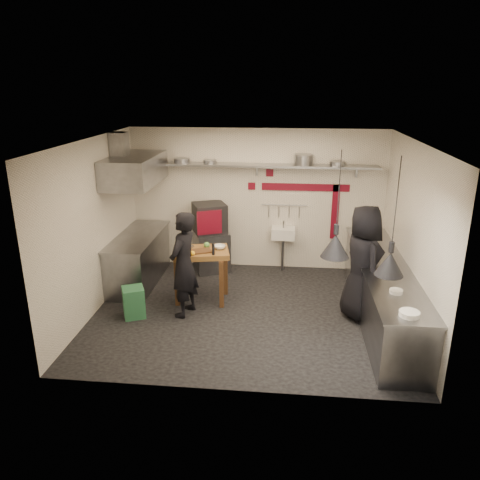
# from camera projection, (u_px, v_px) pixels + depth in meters

# --- Properties ---
(floor) EXTENTS (5.00, 5.00, 0.00)m
(floor) POSITION_uv_depth(u_px,v_px,m) (247.00, 312.00, 7.77)
(floor) COLOR black
(floor) RESTS_ON ground
(ceiling) EXTENTS (5.00, 5.00, 0.00)m
(ceiling) POSITION_uv_depth(u_px,v_px,m) (248.00, 141.00, 6.87)
(ceiling) COLOR beige
(ceiling) RESTS_ON floor
(wall_back) EXTENTS (5.00, 0.04, 2.80)m
(wall_back) POSITION_uv_depth(u_px,v_px,m) (257.00, 200.00, 9.30)
(wall_back) COLOR silver
(wall_back) RESTS_ON floor
(wall_front) EXTENTS (5.00, 0.04, 2.80)m
(wall_front) POSITION_uv_depth(u_px,v_px,m) (231.00, 287.00, 5.34)
(wall_front) COLOR silver
(wall_front) RESTS_ON floor
(wall_left) EXTENTS (0.04, 4.20, 2.80)m
(wall_left) POSITION_uv_depth(u_px,v_px,m) (94.00, 227.00, 7.56)
(wall_left) COLOR silver
(wall_left) RESTS_ON floor
(wall_right) EXTENTS (0.04, 4.20, 2.80)m
(wall_right) POSITION_uv_depth(u_px,v_px,m) (412.00, 237.00, 7.08)
(wall_right) COLOR silver
(wall_right) RESTS_ON floor
(red_band_horiz) EXTENTS (1.70, 0.02, 0.14)m
(red_band_horiz) POSITION_uv_depth(u_px,v_px,m) (305.00, 187.00, 9.10)
(red_band_horiz) COLOR maroon
(red_band_horiz) RESTS_ON wall_back
(red_band_vert) EXTENTS (0.14, 0.02, 1.10)m
(red_band_vert) POSITION_uv_depth(u_px,v_px,m) (335.00, 212.00, 9.19)
(red_band_vert) COLOR maroon
(red_band_vert) RESTS_ON wall_back
(red_tile_a) EXTENTS (0.14, 0.02, 0.14)m
(red_tile_a) POSITION_uv_depth(u_px,v_px,m) (270.00, 173.00, 9.08)
(red_tile_a) COLOR maroon
(red_tile_a) RESTS_ON wall_back
(red_tile_b) EXTENTS (0.14, 0.02, 0.14)m
(red_tile_b) POSITION_uv_depth(u_px,v_px,m) (252.00, 186.00, 9.20)
(red_tile_b) COLOR maroon
(red_tile_b) RESTS_ON wall_back
(back_shelf) EXTENTS (4.60, 0.34, 0.04)m
(back_shelf) POSITION_uv_depth(u_px,v_px,m) (256.00, 165.00, 8.90)
(back_shelf) COLOR slate
(back_shelf) RESTS_ON wall_back
(shelf_bracket_left) EXTENTS (0.04, 0.06, 0.24)m
(shelf_bracket_left) POSITION_uv_depth(u_px,v_px,m) (161.00, 167.00, 9.26)
(shelf_bracket_left) COLOR slate
(shelf_bracket_left) RESTS_ON wall_back
(shelf_bracket_mid) EXTENTS (0.04, 0.06, 0.24)m
(shelf_bracket_mid) POSITION_uv_depth(u_px,v_px,m) (257.00, 169.00, 9.07)
(shelf_bracket_mid) COLOR slate
(shelf_bracket_mid) RESTS_ON wall_back
(shelf_bracket_right) EXTENTS (0.04, 0.06, 0.24)m
(shelf_bracket_right) POSITION_uv_depth(u_px,v_px,m) (356.00, 171.00, 8.89)
(shelf_bracket_right) COLOR slate
(shelf_bracket_right) RESTS_ON wall_back
(pan_far_left) EXTENTS (0.39, 0.39, 0.09)m
(pan_far_left) POSITION_uv_depth(u_px,v_px,m) (182.00, 161.00, 9.02)
(pan_far_left) COLOR slate
(pan_far_left) RESTS_ON back_shelf
(pan_mid_left) EXTENTS (0.32, 0.32, 0.07)m
(pan_mid_left) POSITION_uv_depth(u_px,v_px,m) (210.00, 162.00, 8.97)
(pan_mid_left) COLOR slate
(pan_mid_left) RESTS_ON back_shelf
(stock_pot) EXTENTS (0.42, 0.42, 0.20)m
(stock_pot) POSITION_uv_depth(u_px,v_px,m) (304.00, 160.00, 8.78)
(stock_pot) COLOR slate
(stock_pot) RESTS_ON back_shelf
(pan_right) EXTENTS (0.36, 0.36, 0.08)m
(pan_right) POSITION_uv_depth(u_px,v_px,m) (337.00, 164.00, 8.73)
(pan_right) COLOR slate
(pan_right) RESTS_ON back_shelf
(oven_stand) EXTENTS (0.82, 0.79, 0.80)m
(oven_stand) POSITION_uv_depth(u_px,v_px,m) (212.00, 251.00, 9.37)
(oven_stand) COLOR slate
(oven_stand) RESTS_ON floor
(combi_oven) EXTENTS (0.77, 0.75, 0.58)m
(combi_oven) POSITION_uv_depth(u_px,v_px,m) (210.00, 218.00, 9.18)
(combi_oven) COLOR black
(combi_oven) RESTS_ON oven_stand
(oven_door) EXTENTS (0.45, 0.22, 0.46)m
(oven_door) POSITION_uv_depth(u_px,v_px,m) (209.00, 222.00, 8.89)
(oven_door) COLOR maroon
(oven_door) RESTS_ON combi_oven
(oven_glass) EXTENTS (0.32, 0.15, 0.34)m
(oven_glass) POSITION_uv_depth(u_px,v_px,m) (207.00, 222.00, 8.92)
(oven_glass) COLOR black
(oven_glass) RESTS_ON oven_door
(hand_sink) EXTENTS (0.46, 0.34, 0.22)m
(hand_sink) POSITION_uv_depth(u_px,v_px,m) (283.00, 233.00, 9.27)
(hand_sink) COLOR silver
(hand_sink) RESTS_ON wall_back
(sink_tap) EXTENTS (0.03, 0.03, 0.14)m
(sink_tap) POSITION_uv_depth(u_px,v_px,m) (284.00, 224.00, 9.22)
(sink_tap) COLOR slate
(sink_tap) RESTS_ON hand_sink
(sink_drain) EXTENTS (0.06, 0.06, 0.66)m
(sink_drain) POSITION_uv_depth(u_px,v_px,m) (283.00, 255.00, 9.38)
(sink_drain) COLOR slate
(sink_drain) RESTS_ON floor
(utensil_rail) EXTENTS (0.90, 0.02, 0.02)m
(utensil_rail) POSITION_uv_depth(u_px,v_px,m) (284.00, 205.00, 9.23)
(utensil_rail) COLOR slate
(utensil_rail) RESTS_ON wall_back
(counter_right) EXTENTS (0.70, 3.80, 0.90)m
(counter_right) POSITION_uv_depth(u_px,v_px,m) (382.00, 293.00, 7.42)
(counter_right) COLOR slate
(counter_right) RESTS_ON floor
(counter_right_top) EXTENTS (0.76, 3.90, 0.03)m
(counter_right_top) POSITION_uv_depth(u_px,v_px,m) (385.00, 266.00, 7.27)
(counter_right_top) COLOR slate
(counter_right_top) RESTS_ON counter_right
(plate_stack) EXTENTS (0.25, 0.25, 0.07)m
(plate_stack) POSITION_uv_depth(u_px,v_px,m) (409.00, 314.00, 5.65)
(plate_stack) COLOR silver
(plate_stack) RESTS_ON counter_right_top
(small_bowl_right) EXTENTS (0.23, 0.23, 0.05)m
(small_bowl_right) POSITION_uv_depth(u_px,v_px,m) (396.00, 291.00, 6.28)
(small_bowl_right) COLOR silver
(small_bowl_right) RESTS_ON counter_right_top
(counter_left) EXTENTS (0.70, 1.90, 0.90)m
(counter_left) POSITION_uv_depth(u_px,v_px,m) (139.00, 259.00, 8.82)
(counter_left) COLOR slate
(counter_left) RESTS_ON floor
(counter_left_top) EXTENTS (0.76, 2.00, 0.03)m
(counter_left_top) POSITION_uv_depth(u_px,v_px,m) (137.00, 236.00, 8.67)
(counter_left_top) COLOR slate
(counter_left_top) RESTS_ON counter_left
(extractor_hood) EXTENTS (0.78, 1.60, 0.50)m
(extractor_hood) POSITION_uv_depth(u_px,v_px,m) (135.00, 170.00, 8.27)
(extractor_hood) COLOR slate
(extractor_hood) RESTS_ON ceiling
(hood_duct) EXTENTS (0.28, 0.28, 0.50)m
(hood_duct) POSITION_uv_depth(u_px,v_px,m) (119.00, 147.00, 8.17)
(hood_duct) COLOR slate
(hood_duct) RESTS_ON ceiling
(green_bin) EXTENTS (0.44, 0.44, 0.50)m
(green_bin) POSITION_uv_depth(u_px,v_px,m) (134.00, 302.00, 7.55)
(green_bin) COLOR #26613C
(green_bin) RESTS_ON floor
(prep_table) EXTENTS (1.03, 0.82, 0.92)m
(prep_table) POSITION_uv_depth(u_px,v_px,m) (202.00, 275.00, 8.07)
(prep_table) COLOR brown
(prep_table) RESTS_ON floor
(cutting_board) EXTENTS (0.40, 0.35, 0.02)m
(cutting_board) POSITION_uv_depth(u_px,v_px,m) (201.00, 251.00, 7.84)
(cutting_board) COLOR #4C2E18
(cutting_board) RESTS_ON prep_table
(pepper_mill) EXTENTS (0.06, 0.06, 0.20)m
(pepper_mill) POSITION_uv_depth(u_px,v_px,m) (213.00, 249.00, 7.67)
(pepper_mill) COLOR black
(pepper_mill) RESTS_ON prep_table
(lemon_a) EXTENTS (0.11, 0.11, 0.08)m
(lemon_a) POSITION_uv_depth(u_px,v_px,m) (189.00, 252.00, 7.74)
(lemon_a) COLOR yellow
(lemon_a) RESTS_ON prep_table
(lemon_b) EXTENTS (0.10, 0.10, 0.08)m
(lemon_b) POSITION_uv_depth(u_px,v_px,m) (193.00, 253.00, 7.67)
(lemon_b) COLOR yellow
(lemon_b) RESTS_ON prep_table
(veg_ball) EXTENTS (0.14, 0.14, 0.10)m
(veg_ball) POSITION_uv_depth(u_px,v_px,m) (207.00, 245.00, 8.02)
(veg_ball) COLOR #4E8639
(veg_ball) RESTS_ON prep_table
(steel_tray) EXTENTS (0.23, 0.18, 0.03)m
(steel_tray) POSITION_uv_depth(u_px,v_px,m) (187.00, 247.00, 8.05)
(steel_tray) COLOR slate
(steel_tray) RESTS_ON prep_table
(bowl) EXTENTS (0.24, 0.24, 0.06)m
(bowl) POSITION_uv_depth(u_px,v_px,m) (220.00, 247.00, 7.98)
(bowl) COLOR silver
(bowl) RESTS_ON prep_table
(heat_lamp_near) EXTENTS (0.49, 0.49, 1.47)m
(heat_lamp_near) POSITION_uv_depth(u_px,v_px,m) (338.00, 205.00, 6.23)
(heat_lamp_near) COLOR black
(heat_lamp_near) RESTS_ON ceiling
(heat_lamp_far) EXTENTS (0.40, 0.40, 1.52)m
(heat_lamp_far) POSITION_uv_depth(u_px,v_px,m) (395.00, 218.00, 5.75)
(heat_lamp_far) COLOR black
(heat_lamp_far) RESTS_ON ceiling
(chef_left) EXTENTS (0.57, 0.72, 1.73)m
(chef_left) POSITION_uv_depth(u_px,v_px,m) (184.00, 265.00, 7.44)
(chef_left) COLOR black
(chef_left) RESTS_ON floor
(chef_right) EXTENTS (0.84, 1.04, 1.86)m
(chef_right) POSITION_uv_depth(u_px,v_px,m) (362.00, 263.00, 7.33)
(chef_right) COLOR black
(chef_right) RESTS_ON floor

